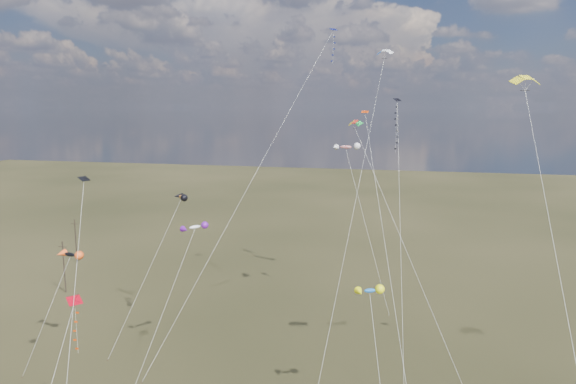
% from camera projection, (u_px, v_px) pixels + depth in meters
% --- Properties ---
extents(utility_pole_near, '(1.40, 0.20, 8.00)m').
position_uv_depth(utility_pole_near, '(64.00, 267.00, 78.14)').
color(utility_pole_near, black).
rests_on(utility_pole_near, ground).
extents(utility_pole_far, '(1.40, 0.20, 8.00)m').
position_uv_depth(utility_pole_far, '(76.00, 241.00, 93.40)').
color(utility_pole_far, black).
rests_on(utility_pole_far, ground).
extents(diamond_black_high, '(2.83, 22.33, 29.18)m').
position_uv_depth(diamond_black_high, '(397.00, 136.00, 63.29)').
color(diamond_black_high, black).
rests_on(diamond_black_high, ground).
extents(diamond_navy_tall, '(16.33, 25.99, 38.39)m').
position_uv_depth(diamond_navy_tall, '(319.00, 70.00, 66.33)').
color(diamond_navy_tall, '#080D48').
rests_on(diamond_navy_tall, ground).
extents(diamond_black_mid, '(4.60, 11.93, 22.14)m').
position_uv_depth(diamond_black_mid, '(77.00, 263.00, 41.84)').
color(diamond_black_mid, black).
rests_on(diamond_black_mid, ground).
extents(diamond_red_low, '(1.42, 8.18, 12.81)m').
position_uv_depth(diamond_red_low, '(74.00, 331.00, 41.81)').
color(diamond_red_low, '#A30312').
rests_on(diamond_red_low, ground).
extents(diamond_orange_center, '(7.34, 23.05, 27.65)m').
position_uv_depth(diamond_orange_center, '(377.00, 193.00, 57.57)').
color(diamond_orange_center, '#D43603').
rests_on(diamond_orange_center, ground).
extents(parafoil_yellow, '(4.61, 20.90, 31.09)m').
position_uv_depth(parafoil_yellow, '(526.00, 79.00, 42.24)').
color(parafoil_yellow, yellow).
rests_on(parafoil_yellow, ground).
extents(parafoil_blue_white, '(5.45, 31.13, 36.54)m').
position_uv_depth(parafoil_blue_white, '(384.00, 53.00, 71.91)').
color(parafoil_blue_white, blue).
rests_on(parafoil_blue_white, ground).
extents(parafoil_tricolor, '(14.73, 20.12, 26.73)m').
position_uv_depth(parafoil_tricolor, '(356.00, 124.00, 65.43)').
color(parafoil_tricolor, gold).
rests_on(parafoil_tricolor, ground).
extents(novelty_black_orange, '(3.68, 7.37, 12.24)m').
position_uv_depth(novelty_black_orange, '(70.00, 255.00, 57.71)').
color(novelty_black_orange, black).
rests_on(novelty_black_orange, ground).
extents(novelty_orange_black, '(7.40, 8.97, 18.11)m').
position_uv_depth(novelty_orange_black, '(181.00, 197.00, 60.42)').
color(novelty_orange_black, '#BF6815').
rests_on(novelty_orange_black, ground).
extents(novelty_white_purple, '(4.55, 10.62, 15.97)m').
position_uv_depth(novelty_white_purple, '(195.00, 228.00, 54.08)').
color(novelty_white_purple, white).
rests_on(novelty_white_purple, ground).
extents(novelty_redwhite_stripe, '(9.97, 12.56, 22.70)m').
position_uv_depth(novelty_redwhite_stripe, '(346.00, 147.00, 78.52)').
color(novelty_redwhite_stripe, red).
rests_on(novelty_redwhite_stripe, ground).
extents(novelty_blue_yellow, '(4.00, 11.22, 12.65)m').
position_uv_depth(novelty_blue_yellow, '(370.00, 291.00, 45.00)').
color(novelty_blue_yellow, '#1659B0').
rests_on(novelty_blue_yellow, ground).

